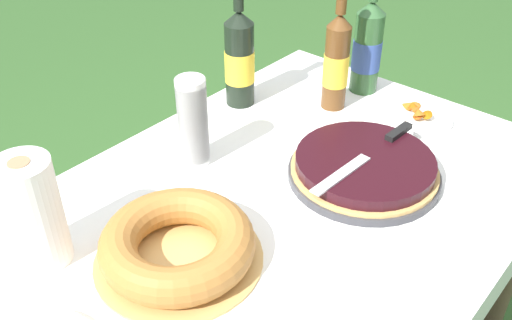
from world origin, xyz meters
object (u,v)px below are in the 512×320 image
object	(u,v)px
cider_bottle_green	(367,48)
paper_towel_roll	(33,213)
serving_knife	(373,151)
cup_stack	(193,122)
berry_tart	(364,168)
cider_bottle_amber	(336,62)
juice_bottle_red	(240,59)
bundt_cake	(178,245)
snack_plate_near	(417,115)

from	to	relation	value
cider_bottle_green	paper_towel_roll	size ratio (longest dim) A/B	1.51
serving_knife	cup_stack	xyz separation A→B (m)	(-0.24, 0.35, 0.05)
berry_tart	serving_knife	size ratio (longest dim) A/B	0.95
cider_bottle_amber	paper_towel_roll	distance (m)	0.88
juice_bottle_red	serving_knife	bearing A→B (deg)	-96.42
cider_bottle_green	berry_tart	bearing A→B (deg)	-147.82
cider_bottle_amber	bundt_cake	bearing A→B (deg)	-170.49
bundt_cake	serving_knife	bearing A→B (deg)	-14.86
cider_bottle_green	snack_plate_near	bearing A→B (deg)	-103.84
cider_bottle_amber	paper_towel_roll	xyz separation A→B (m)	(-0.88, 0.09, -0.02)
berry_tart	cider_bottle_green	bearing A→B (deg)	32.18
cider_bottle_green	cider_bottle_amber	size ratio (longest dim) A/B	0.99
serving_knife	juice_bottle_red	bearing A→B (deg)	-93.38
snack_plate_near	cup_stack	bearing A→B (deg)	149.71
cider_bottle_green	paper_towel_roll	xyz separation A→B (m)	(-1.02, 0.10, -0.02)
cider_bottle_green	cup_stack	bearing A→B (deg)	169.42
serving_knife	paper_towel_roll	xyz separation A→B (m)	(-0.67, 0.34, 0.05)
cider_bottle_green	paper_towel_roll	distance (m)	1.03
cup_stack	cider_bottle_green	bearing A→B (deg)	-10.58
cider_bottle_green	snack_plate_near	distance (m)	0.25
serving_knife	juice_bottle_red	xyz separation A→B (m)	(0.05, 0.47, 0.07)
berry_tart	serving_knife	xyz separation A→B (m)	(0.03, -0.00, 0.04)
bundt_cake	cup_stack	size ratio (longest dim) A/B	1.47
cup_stack	snack_plate_near	world-z (taller)	cup_stack
snack_plate_near	paper_towel_roll	world-z (taller)	paper_towel_roll
berry_tart	paper_towel_roll	distance (m)	0.73
serving_knife	cup_stack	bearing A→B (deg)	-52.50
serving_knife	cider_bottle_green	xyz separation A→B (m)	(0.35, 0.24, 0.07)
berry_tart	paper_towel_roll	size ratio (longest dim) A/B	1.53
juice_bottle_red	paper_towel_roll	size ratio (longest dim) A/B	1.52
juice_bottle_red	snack_plate_near	world-z (taller)	juice_bottle_red
cup_stack	cider_bottle_amber	distance (m)	0.46
serving_knife	cider_bottle_amber	world-z (taller)	cider_bottle_amber
cup_stack	juice_bottle_red	size ratio (longest dim) A/B	0.64
cup_stack	juice_bottle_red	bearing A→B (deg)	21.58
berry_tart	cider_bottle_amber	bearing A→B (deg)	46.44
berry_tart	juice_bottle_red	bearing A→B (deg)	80.05
berry_tart	snack_plate_near	world-z (taller)	berry_tart
bundt_cake	cider_bottle_green	size ratio (longest dim) A/B	0.95
paper_towel_roll	juice_bottle_red	bearing A→B (deg)	10.04
juice_bottle_red	paper_towel_roll	xyz separation A→B (m)	(-0.72, -0.13, -0.02)
cider_bottle_green	cider_bottle_amber	distance (m)	0.14
juice_bottle_red	berry_tart	bearing A→B (deg)	-99.95
berry_tart	cider_bottle_amber	xyz separation A→B (m)	(0.24, 0.25, 0.11)
snack_plate_near	paper_towel_roll	distance (m)	1.02
cup_stack	paper_towel_roll	size ratio (longest dim) A/B	0.98
juice_bottle_red	snack_plate_near	distance (m)	0.51
berry_tart	paper_towel_roll	xyz separation A→B (m)	(-0.64, 0.34, 0.09)
cup_stack	bundt_cake	bearing A→B (deg)	-139.96
berry_tart	juice_bottle_red	xyz separation A→B (m)	(0.08, 0.47, 0.11)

